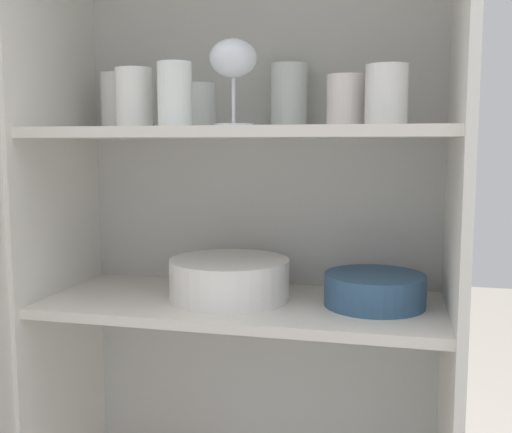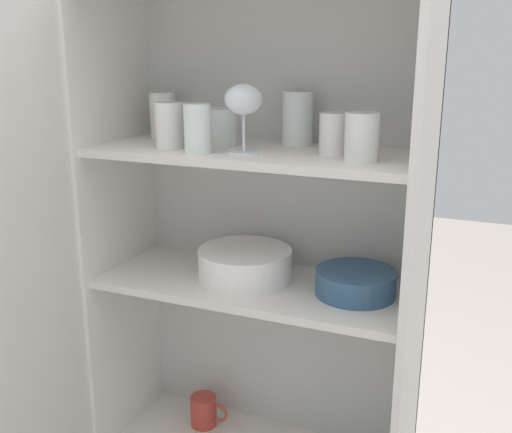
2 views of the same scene
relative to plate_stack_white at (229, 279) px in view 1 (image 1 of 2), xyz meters
name	(u,v)px [view 1 (image 1 of 2)]	position (x,y,z in m)	size (l,w,h in m)	color
cupboard_back_panel	(261,301)	(0.03, 0.16, -0.09)	(0.82, 0.02, 1.55)	silver
cupboard_side_left	(63,309)	(-0.37, -0.01, -0.09)	(0.02, 0.36, 1.55)	white
cupboard_side_right	(452,336)	(0.43, -0.01, -0.09)	(0.02, 0.36, 1.55)	white
shelf_board_middle	(242,305)	(0.03, -0.01, -0.05)	(0.79, 0.32, 0.02)	silver
shelf_board_upper	(242,133)	(0.03, -0.01, 0.29)	(0.79, 0.32, 0.02)	silver
tumbler_glass_0	(134,98)	(-0.17, -0.07, 0.36)	(0.07, 0.07, 0.11)	white
tumbler_glass_1	(197,106)	(-0.08, 0.03, 0.35)	(0.08, 0.08, 0.09)	white
tumbler_glass_2	(117,102)	(-0.27, 0.08, 0.36)	(0.07, 0.07, 0.12)	white
tumbler_glass_3	(346,101)	(0.23, -0.01, 0.35)	(0.07, 0.07, 0.10)	silver
tumbler_glass_4	(175,95)	(-0.07, -0.11, 0.36)	(0.06, 0.06, 0.11)	white
tumbler_glass_5	(289,97)	(0.10, 0.10, 0.37)	(0.08, 0.08, 0.13)	white
tumbler_glass_6	(387,95)	(0.30, -0.06, 0.35)	(0.07, 0.07, 0.10)	white
wine_glass_0	(231,63)	(0.03, -0.07, 0.42)	(0.09, 0.09, 0.16)	white
plate_stack_white	(229,279)	(0.00, 0.00, 0.00)	(0.24, 0.24, 0.08)	white
mixing_bowl_large	(375,288)	(0.29, 0.01, -0.01)	(0.19, 0.19, 0.06)	#33567A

